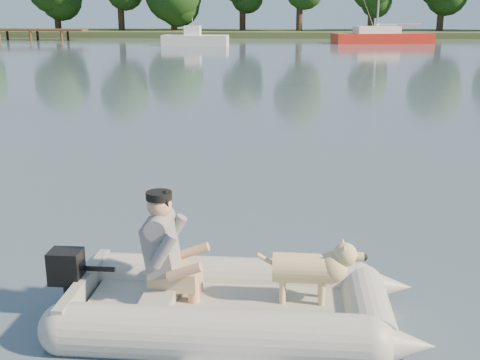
# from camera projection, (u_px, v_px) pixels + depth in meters

# --- Properties ---
(water) EXTENTS (160.00, 160.00, 0.00)m
(water) POSITION_uv_depth(u_px,v_px,m) (202.00, 292.00, 6.76)
(water) COLOR slate
(water) RESTS_ON ground
(shore_bank) EXTENTS (160.00, 12.00, 0.70)m
(shore_bank) POSITION_uv_depth(u_px,v_px,m) (264.00, 33.00, 66.18)
(shore_bank) COLOR #47512D
(shore_bank) RESTS_ON water
(dinghy) EXTENTS (4.72, 3.06, 1.43)m
(dinghy) POSITION_uv_depth(u_px,v_px,m) (235.00, 266.00, 5.95)
(dinghy) COLOR #ACACA6
(dinghy) RESTS_ON water
(man) EXTENTS (0.78, 0.67, 1.12)m
(man) POSITION_uv_depth(u_px,v_px,m) (163.00, 243.00, 6.01)
(man) COLOR slate
(man) RESTS_ON dinghy
(dog) EXTENTS (0.98, 0.38, 0.65)m
(dog) POSITION_uv_depth(u_px,v_px,m) (302.00, 273.00, 5.97)
(dog) COLOR tan
(dog) RESTS_ON dinghy
(outboard_motor) EXTENTS (0.44, 0.32, 0.82)m
(outboard_motor) POSITION_uv_depth(u_px,v_px,m) (68.00, 286.00, 6.18)
(outboard_motor) COLOR black
(outboard_motor) RESTS_ON dinghy
(motorboat) EXTENTS (5.61, 2.34, 2.34)m
(motorboat) POSITION_uv_depth(u_px,v_px,m) (195.00, 32.00, 49.01)
(motorboat) COLOR white
(motorboat) RESTS_ON water
(sailboat) EXTENTS (8.92, 3.94, 11.85)m
(sailboat) POSITION_uv_depth(u_px,v_px,m) (381.00, 37.00, 52.56)
(sailboat) COLOR red
(sailboat) RESTS_ON water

